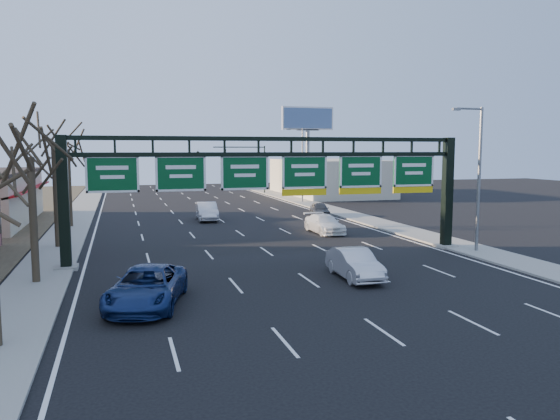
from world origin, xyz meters
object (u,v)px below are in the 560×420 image
object	(u,v)px
sign_gantry	(278,180)
car_blue_suv	(147,287)
car_white_wagon	(324,224)
car_silver_sedan	(354,264)

from	to	relation	value
sign_gantry	car_blue_suv	world-z (taller)	sign_gantry
car_blue_suv	car_white_wagon	world-z (taller)	car_blue_suv
car_silver_sedan	car_blue_suv	bearing A→B (deg)	-166.53
sign_gantry	car_silver_sedan	size ratio (longest dim) A/B	5.45
car_silver_sedan	car_white_wagon	bearing A→B (deg)	76.60
car_blue_suv	sign_gantry	bearing A→B (deg)	61.06
sign_gantry	car_white_wagon	size ratio (longest dim) A/B	5.05
sign_gantry	car_silver_sedan	distance (m)	7.69
sign_gantry	car_white_wagon	xyz separation A→B (m)	(6.18, 8.27, -3.92)
car_silver_sedan	sign_gantry	bearing A→B (deg)	111.17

